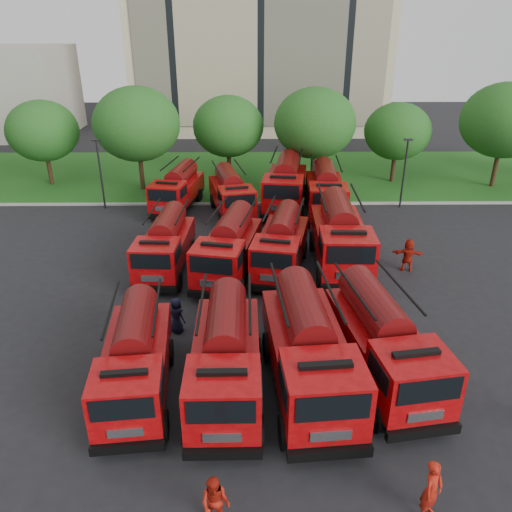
% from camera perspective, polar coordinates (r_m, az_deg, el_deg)
% --- Properties ---
extents(ground, '(140.00, 140.00, 0.00)m').
position_cam_1_polar(ground, '(22.03, -2.79, -9.83)').
color(ground, black).
rests_on(ground, ground).
extents(lawn, '(70.00, 16.00, 0.12)m').
position_cam_1_polar(lawn, '(45.77, -1.68, 9.36)').
color(lawn, '#1E5015').
rests_on(lawn, ground).
extents(curb, '(70.00, 0.30, 0.14)m').
position_cam_1_polar(curb, '(38.05, -1.88, 6.00)').
color(curb, gray).
rests_on(curb, ground).
extents(apartment_building, '(30.00, 14.18, 25.00)m').
position_cam_1_polar(apartment_building, '(65.93, 0.43, 25.22)').
color(apartment_building, beige).
rests_on(apartment_building, ground).
extents(tree_1, '(5.71, 5.71, 6.98)m').
position_cam_1_polar(tree_1, '(45.06, -23.20, 13.00)').
color(tree_1, '#382314').
rests_on(tree_1, ground).
extents(tree_2, '(6.72, 6.72, 8.22)m').
position_cam_1_polar(tree_2, '(41.13, -13.47, 14.44)').
color(tree_2, '#382314').
rests_on(tree_2, ground).
extents(tree_3, '(5.88, 5.88, 7.19)m').
position_cam_1_polar(tree_3, '(42.78, -3.19, 14.56)').
color(tree_3, '#382314').
rests_on(tree_3, ground).
extents(tree_4, '(6.55, 6.55, 8.01)m').
position_cam_1_polar(tree_4, '(41.49, 6.75, 14.84)').
color(tree_4, '#382314').
rests_on(tree_4, ground).
extents(tree_5, '(5.46, 5.46, 6.68)m').
position_cam_1_polar(tree_5, '(44.02, 15.87, 13.53)').
color(tree_5, '#382314').
rests_on(tree_5, ground).
extents(tree_6, '(6.89, 6.89, 8.42)m').
position_cam_1_polar(tree_6, '(45.34, 26.58, 13.68)').
color(tree_6, '#382314').
rests_on(tree_6, ground).
extents(lamp_post_0, '(0.60, 0.25, 5.11)m').
position_cam_1_polar(lamp_post_0, '(38.11, -17.38, 9.34)').
color(lamp_post_0, black).
rests_on(lamp_post_0, ground).
extents(lamp_post_1, '(0.60, 0.25, 5.11)m').
position_cam_1_polar(lamp_post_1, '(38.18, 16.61, 9.47)').
color(lamp_post_1, black).
rests_on(lamp_post_1, ground).
extents(fire_truck_0, '(2.96, 6.83, 3.02)m').
position_cam_1_polar(fire_truck_0, '(19.07, -13.64, -11.32)').
color(fire_truck_0, black).
rests_on(fire_truck_0, ground).
extents(fire_truck_1, '(2.67, 7.12, 3.23)m').
position_cam_1_polar(fire_truck_1, '(18.50, -3.48, -11.42)').
color(fire_truck_1, black).
rests_on(fire_truck_1, ground).
extents(fire_truck_2, '(3.32, 7.87, 3.49)m').
position_cam_1_polar(fire_truck_2, '(18.68, 6.00, -10.60)').
color(fire_truck_2, black).
rests_on(fire_truck_2, ground).
extents(fire_truck_3, '(3.62, 7.58, 3.31)m').
position_cam_1_polar(fire_truck_3, '(19.78, 14.30, -9.41)').
color(fire_truck_3, black).
rests_on(fire_truck_3, ground).
extents(fire_truck_4, '(2.74, 6.78, 3.03)m').
position_cam_1_polar(fire_truck_4, '(27.83, -10.32, 1.30)').
color(fire_truck_4, black).
rests_on(fire_truck_4, ground).
extents(fire_truck_5, '(3.78, 7.41, 3.22)m').
position_cam_1_polar(fire_truck_5, '(26.89, -3.13, 1.04)').
color(fire_truck_5, black).
rests_on(fire_truck_5, ground).
extents(fire_truck_6, '(3.64, 7.17, 3.12)m').
position_cam_1_polar(fire_truck_6, '(27.42, 2.88, 1.42)').
color(fire_truck_6, black).
rests_on(fire_truck_6, ground).
extents(fire_truck_7, '(3.13, 8.00, 3.60)m').
position_cam_1_polar(fire_truck_7, '(28.14, 9.59, 2.27)').
color(fire_truck_7, black).
rests_on(fire_truck_7, ground).
extents(fire_truck_8, '(3.43, 6.98, 3.04)m').
position_cam_1_polar(fire_truck_8, '(37.18, -8.94, 7.61)').
color(fire_truck_8, black).
rests_on(fire_truck_8, ground).
extents(fire_truck_9, '(3.69, 7.09, 3.08)m').
position_cam_1_polar(fire_truck_9, '(35.67, -2.85, 7.15)').
color(fire_truck_9, black).
rests_on(fire_truck_9, ground).
extents(fire_truck_10, '(3.80, 8.24, 3.61)m').
position_cam_1_polar(fire_truck_10, '(36.88, 3.39, 8.19)').
color(fire_truck_10, black).
rests_on(fire_truck_10, ground).
extents(fire_truck_11, '(3.12, 7.57, 3.37)m').
position_cam_1_polar(fire_truck_11, '(35.95, 7.93, 7.34)').
color(fire_truck_11, black).
rests_on(fire_truck_11, ground).
extents(firefighter_3, '(1.19, 1.01, 1.64)m').
position_cam_1_polar(firefighter_3, '(20.10, 16.98, -15.12)').
color(firefighter_3, black).
rests_on(firefighter_3, ground).
extents(firefighter_4, '(0.99, 0.94, 1.70)m').
position_cam_1_polar(firefighter_4, '(22.97, -8.92, -8.50)').
color(firefighter_4, black).
rests_on(firefighter_4, ground).
extents(firefighter_5, '(1.83, 1.02, 1.86)m').
position_cam_1_polar(firefighter_5, '(29.19, 16.74, -1.55)').
color(firefighter_5, '#9F170C').
rests_on(firefighter_5, ground).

